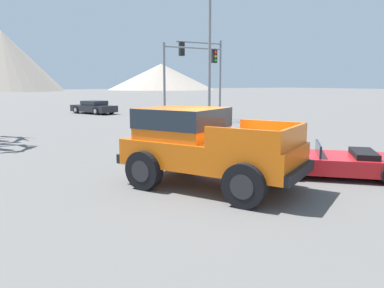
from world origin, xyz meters
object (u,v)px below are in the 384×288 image
Objects in this scene: parked_car_dark at (94,107)px; traffic_light_main at (188,67)px; orange_pickup_truck at (201,143)px; red_convertible_car at (336,163)px; traffic_light_crosswalk at (204,64)px; street_lamp_post at (210,47)px.

traffic_light_main reaches higher than parked_car_dark.
orange_pickup_truck is at bearing -122.10° from parked_car_dark.
red_convertible_car is at bearing -104.03° from traffic_light_main.
orange_pickup_truck is at bearing 57.63° from traffic_light_crosswalk.
traffic_light_crosswalk is at bearing 29.30° from orange_pickup_truck.
traffic_light_main is (3.52, -10.63, 3.15)m from parked_car_dark.
orange_pickup_truck is 1.17× the size of red_convertible_car.
red_convertible_car is at bearing 71.01° from traffic_light_crosswalk.
orange_pickup_truck is 10.33m from street_lamp_post.
street_lamp_post reaches higher than red_convertible_car.
orange_pickup_truck is 0.96× the size of traffic_light_main.
traffic_light_crosswalk is (9.39, 14.81, 2.84)m from orange_pickup_truck.
traffic_light_crosswalk reaches higher than traffic_light_main.
parked_car_dark is at bearing 43.49° from red_convertible_car.
traffic_light_crosswalk is (5.18, -9.98, 3.40)m from parked_car_dark.
traffic_light_crosswalk is 7.77m from street_lamp_post.
street_lamp_post is at bearing 59.92° from traffic_light_crosswalk.
traffic_light_crosswalk is at bearing 25.14° from red_convertible_car.
traffic_light_main is at bearing 30.10° from red_convertible_car.
red_convertible_car is 17.20m from traffic_light_crosswalk.
red_convertible_car is 16.08m from traffic_light_main.
traffic_light_main is 0.72× the size of street_lamp_post.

